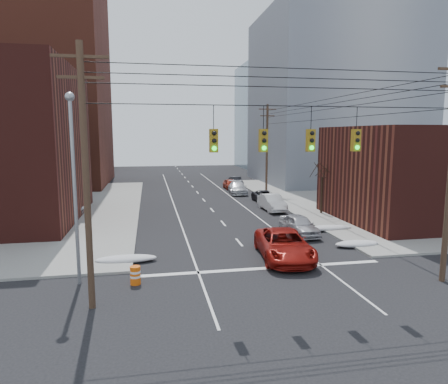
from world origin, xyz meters
name	(u,v)px	position (x,y,z in m)	size (l,w,h in m)	color
ground	(306,323)	(0.00, 0.00, 0.00)	(160.00, 160.00, 0.00)	black
sidewalk_ne	(435,197)	(27.00, 27.00, 0.07)	(40.00, 40.00, 0.15)	gray
building_brick_tall	(16,79)	(-24.00, 48.00, 15.00)	(24.00, 20.00, 30.00)	maroon
building_brick_far	(50,141)	(-26.00, 74.00, 6.00)	(22.00, 18.00, 12.00)	#461915
building_office	(334,100)	(22.00, 44.00, 12.50)	(22.00, 20.00, 25.00)	gray
building_glass	(288,117)	(24.00, 70.00, 11.00)	(20.00, 18.00, 22.00)	gray
building_storefront	(435,174)	(18.00, 16.00, 4.00)	(16.00, 12.00, 8.00)	#461915
utility_pole_left	(86,174)	(-8.50, 3.00, 5.78)	(2.20, 0.28, 11.00)	#473323
utility_pole_far	(267,147)	(8.50, 34.00, 5.78)	(2.20, 0.28, 11.00)	#473323
traffic_signals	(287,139)	(0.10, 2.97, 7.17)	(17.00, 0.42, 2.02)	black
street_light	(74,173)	(-9.50, 6.00, 5.54)	(0.44, 0.44, 9.32)	gray
bare_tree	(322,190)	(9.59, 20.00, 2.32)	(2.09, 2.20, 4.93)	black
snow_nw	(126,259)	(-7.40, 9.00, 0.21)	(3.50, 1.08, 0.42)	silver
snow_ne	(357,244)	(7.40, 9.50, 0.21)	(3.00, 1.08, 0.42)	silver
snow_east_far	(327,228)	(7.40, 14.00, 0.21)	(4.00, 1.08, 0.42)	silver
red_pickup	(284,245)	(1.83, 8.00, 0.85)	(2.82, 6.11, 1.70)	maroon
parked_car_a	(299,225)	(4.80, 13.18, 0.74)	(1.76, 4.36, 1.49)	#B6B6BB
parked_car_b	(272,203)	(5.70, 22.70, 0.78)	(1.65, 4.74, 1.56)	silver
parked_car_c	(265,197)	(6.40, 27.47, 0.62)	(2.06, 4.46, 1.24)	black
parked_car_d	(238,188)	(4.82, 34.05, 0.75)	(2.09, 5.14, 1.49)	silver
parked_car_e	(230,184)	(4.80, 38.59, 0.67)	(1.57, 3.91, 1.33)	maroon
parked_car_f	(236,182)	(6.15, 41.19, 0.66)	(1.40, 4.01, 1.32)	black
lot_car_a	(25,216)	(-15.91, 19.91, 0.86)	(1.50, 4.29, 1.41)	silver
lot_car_b	(52,208)	(-14.51, 23.08, 0.90)	(2.50, 5.41, 1.50)	#BBBBC0
lot_car_c	(14,210)	(-17.62, 22.83, 0.88)	(2.05, 5.05, 1.47)	black
lot_car_d	(36,202)	(-17.09, 27.63, 0.77)	(1.45, 3.61, 1.23)	#A4A5A9
construction_barrel	(135,275)	(-6.76, 5.42, 0.47)	(0.60, 0.60, 0.92)	#E2570B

